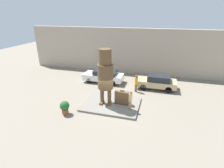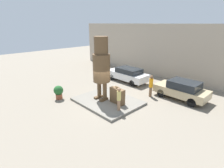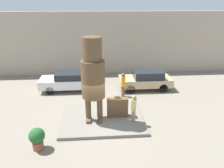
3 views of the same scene
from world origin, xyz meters
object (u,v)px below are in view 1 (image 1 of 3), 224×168
(parked_car_white, at_px, (104,76))
(tourist, at_px, (130,99))
(giant_suitcase, at_px, (122,98))
(statue_figure, at_px, (105,73))
(parked_car_tan, at_px, (157,81))
(worker_hivis, at_px, (136,83))
(planter_pot, at_px, (65,107))

(parked_car_white, bearing_deg, tourist, 126.51)
(giant_suitcase, bearing_deg, tourist, -39.76)
(statue_figure, distance_m, parked_car_white, 5.85)
(statue_figure, bearing_deg, parked_car_tan, 49.81)
(giant_suitcase, bearing_deg, worker_hivis, 76.90)
(planter_pot, height_order, worker_hivis, worker_hivis)
(parked_car_tan, bearing_deg, giant_suitcase, 59.05)
(tourist, bearing_deg, planter_pot, -159.11)
(giant_suitcase, bearing_deg, planter_pot, -147.59)
(tourist, bearing_deg, parked_car_tan, 70.23)
(tourist, xyz_separation_m, parked_car_white, (-4.08, 5.51, -0.28))
(tourist, xyz_separation_m, worker_hivis, (-0.10, 3.89, -0.07))
(statue_figure, distance_m, planter_pot, 4.21)
(parked_car_tan, bearing_deg, worker_hivis, 34.71)
(statue_figure, xyz_separation_m, giant_suitcase, (1.37, 0.30, -2.20))
(parked_car_white, bearing_deg, giant_suitcase, 123.93)
(parked_car_tan, distance_m, worker_hivis, 2.44)
(tourist, bearing_deg, giant_suitcase, 140.24)
(tourist, relative_size, worker_hivis, 0.90)
(statue_figure, distance_m, tourist, 2.94)
(worker_hivis, bearing_deg, statue_figure, -121.25)
(tourist, relative_size, planter_pot, 1.46)
(parked_car_tan, height_order, planter_pot, parked_car_tan)
(parked_car_white, height_order, parked_car_tan, parked_car_tan)
(statue_figure, xyz_separation_m, tourist, (2.22, -0.40, -1.89))
(planter_pot, bearing_deg, parked_car_tan, 46.44)
(statue_figure, bearing_deg, worker_hivis, 58.75)
(statue_figure, xyz_separation_m, planter_pot, (-2.68, -2.27, -2.32))
(parked_car_white, distance_m, planter_pot, 7.42)
(parked_car_white, distance_m, parked_car_tan, 5.98)
(tourist, distance_m, parked_car_tan, 5.61)
(tourist, height_order, worker_hivis, worker_hivis)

